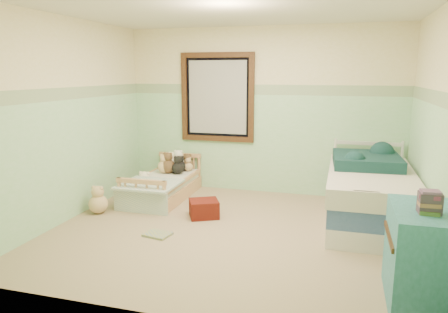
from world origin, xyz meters
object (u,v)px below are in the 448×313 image
(toddler_bed_frame, at_px, (163,192))
(plush_floor_tan, at_px, (98,204))
(dresser, at_px, (422,257))
(floor_book, at_px, (158,234))
(red_pillow, at_px, (204,209))
(twin_bed_frame, at_px, (368,214))
(plush_floor_cream, at_px, (145,188))

(toddler_bed_frame, height_order, plush_floor_tan, plush_floor_tan)
(dresser, height_order, floor_book, dresser)
(toddler_bed_frame, height_order, floor_book, toddler_bed_frame)
(red_pillow, distance_m, floor_book, 0.81)
(plush_floor_tan, distance_m, twin_bed_frame, 3.46)
(plush_floor_cream, height_order, twin_bed_frame, plush_floor_cream)
(red_pillow, bearing_deg, floor_book, -112.82)
(plush_floor_tan, bearing_deg, dresser, -18.25)
(plush_floor_tan, xyz_separation_m, red_pillow, (1.39, 0.24, -0.01))
(toddler_bed_frame, height_order, twin_bed_frame, twin_bed_frame)
(toddler_bed_frame, relative_size, twin_bed_frame, 0.75)
(plush_floor_tan, height_order, twin_bed_frame, plush_floor_tan)
(plush_floor_cream, relative_size, twin_bed_frame, 0.14)
(plush_floor_cream, bearing_deg, twin_bed_frame, -4.91)
(twin_bed_frame, bearing_deg, dresser, -80.77)
(red_pillow, bearing_deg, plush_floor_tan, -170.19)
(toddler_bed_frame, xyz_separation_m, dresser, (3.17, -2.11, 0.30))
(dresser, bearing_deg, twin_bed_frame, 99.23)
(toddler_bed_frame, xyz_separation_m, plush_floor_tan, (-0.53, -0.88, 0.03))
(plush_floor_cream, bearing_deg, plush_floor_tan, -105.87)
(twin_bed_frame, distance_m, red_pillow, 2.05)
(floor_book, bearing_deg, toddler_bed_frame, 122.04)
(toddler_bed_frame, bearing_deg, twin_bed_frame, -5.84)
(twin_bed_frame, relative_size, dresser, 2.43)
(red_pillow, height_order, floor_book, red_pillow)
(dresser, distance_m, floor_book, 2.75)
(toddler_bed_frame, bearing_deg, plush_floor_tan, -121.07)
(plush_floor_tan, xyz_separation_m, floor_book, (1.08, -0.50, -0.11))
(dresser, relative_size, floor_book, 2.71)
(dresser, bearing_deg, floor_book, 164.65)
(red_pillow, relative_size, floor_book, 1.24)
(toddler_bed_frame, height_order, plush_floor_cream, plush_floor_cream)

